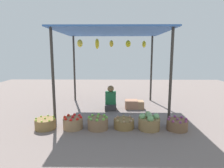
{
  "coord_description": "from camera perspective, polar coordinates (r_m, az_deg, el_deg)",
  "views": [
    {
      "loc": [
        0.08,
        -6.03,
        1.84
      ],
      "look_at": [
        0.0,
        -0.62,
        0.95
      ],
      "focal_mm": 31.13,
      "sensor_mm": 36.0,
      "label": 1
    }
  ],
  "objects": [
    {
      "name": "vendor_person",
      "position": [
        6.31,
        -0.4,
        -4.81
      ],
      "size": [
        0.36,
        0.44,
        0.78
      ],
      "color": "#3B3739",
      "rests_on": "ground"
    },
    {
      "name": "basket_cabbages",
      "position": [
        4.84,
        10.83,
        -10.98
      ],
      "size": [
        0.51,
        0.51,
        0.41
      ],
      "color": "olive",
      "rests_on": "ground"
    },
    {
      "name": "wooden_crate_near_vendor",
      "position": [
        6.47,
        5.7,
        -5.93
      ],
      "size": [
        0.41,
        0.36,
        0.28
      ],
      "primitive_type": "cube",
      "color": "#AD785B",
      "rests_on": "ground"
    },
    {
      "name": "ground_plane",
      "position": [
        6.3,
        0.08,
        -7.63
      ],
      "size": [
        14.0,
        14.0,
        0.0
      ],
      "primitive_type": "plane",
      "color": "slate"
    },
    {
      "name": "basket_limes",
      "position": [
        5.07,
        -18.99,
        -10.97
      ],
      "size": [
        0.49,
        0.49,
        0.28
      ],
      "color": "olive",
      "rests_on": "ground"
    },
    {
      "name": "basket_potatoes",
      "position": [
        4.87,
        3.53,
        -11.49
      ],
      "size": [
        0.5,
        0.5,
        0.27
      ],
      "color": "olive",
      "rests_on": "ground"
    },
    {
      "name": "wooden_crate_stacked_rear",
      "position": [
        6.49,
        7.39,
        -6.05
      ],
      "size": [
        0.42,
        0.34,
        0.25
      ],
      "primitive_type": "cube",
      "color": "tan",
      "rests_on": "ground"
    },
    {
      "name": "market_stall_structure",
      "position": [
        6.05,
        0.04,
        13.68
      ],
      "size": [
        3.21,
        2.86,
        2.47
      ],
      "color": "#38332D",
      "rests_on": "ground"
    },
    {
      "name": "basket_red_tomatoes",
      "position": [
        4.91,
        -11.39,
        -11.13
      ],
      "size": [
        0.47,
        0.47,
        0.33
      ],
      "color": "#977551",
      "rests_on": "ground"
    },
    {
      "name": "basket_purple_onions",
      "position": [
        4.99,
        18.58,
        -11.25
      ],
      "size": [
        0.49,
        0.49,
        0.3
      ],
      "color": "brown",
      "rests_on": "ground"
    },
    {
      "name": "basket_green_apples",
      "position": [
        4.81,
        -4.17,
        -11.37
      ],
      "size": [
        0.5,
        0.5,
        0.33
      ],
      "color": "#846446",
      "rests_on": "ground"
    }
  ]
}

